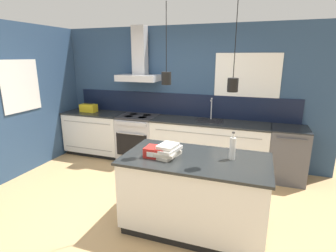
{
  "coord_description": "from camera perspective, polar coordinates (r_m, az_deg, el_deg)",
  "views": [
    {
      "loc": [
        1.48,
        -2.86,
        2.04
      ],
      "look_at": [
        0.25,
        0.64,
        1.05
      ],
      "focal_mm": 28.0,
      "sensor_mm": 36.0,
      "label": 1
    }
  ],
  "objects": [
    {
      "name": "kitchen_island",
      "position": [
        3.25,
        5.81,
        -14.26
      ],
      "size": [
        1.68,
        0.92,
        0.91
      ],
      "color": "black",
      "rests_on": "ground_plane"
    },
    {
      "name": "red_supply_box",
      "position": [
        3.05,
        -2.63,
        -5.65
      ],
      "size": [
        0.25,
        0.2,
        0.11
      ],
      "color": "red",
      "rests_on": "kitchen_island"
    },
    {
      "name": "book_stack",
      "position": [
        3.05,
        0.02,
        -5.38
      ],
      "size": [
        0.27,
        0.37,
        0.15
      ],
      "color": "beige",
      "rests_on": "kitchen_island"
    },
    {
      "name": "wall_left",
      "position": [
        5.34,
        -28.19,
        5.24
      ],
      "size": [
        0.08,
        3.8,
        2.6
      ],
      "color": "navy",
      "rests_on": "ground_plane"
    },
    {
      "name": "counter_run_left",
      "position": [
        5.8,
        -15.32,
        -1.43
      ],
      "size": [
        1.27,
        0.64,
        0.91
      ],
      "color": "black",
      "rests_on": "ground_plane"
    },
    {
      "name": "yellow_toolbox",
      "position": [
        5.76,
        -16.91,
        3.78
      ],
      "size": [
        0.34,
        0.18,
        0.19
      ],
      "color": "gold",
      "rests_on": "counter_run_left"
    },
    {
      "name": "bottle_on_island",
      "position": [
        3.04,
        13.87,
        -4.63
      ],
      "size": [
        0.07,
        0.07,
        0.32
      ],
      "color": "silver",
      "rests_on": "kitchen_island"
    },
    {
      "name": "ground_plane",
      "position": [
        3.81,
        -7.09,
        -17.54
      ],
      "size": [
        16.0,
        16.0,
        0.0
      ],
      "primitive_type": "plane",
      "color": "tan",
      "rests_on": "ground"
    },
    {
      "name": "dishwasher",
      "position": [
        4.85,
        24.52,
        -5.56
      ],
      "size": [
        0.59,
        0.65,
        0.91
      ],
      "color": "#4C4C51",
      "rests_on": "ground_plane"
    },
    {
      "name": "oven_range",
      "position": [
        5.31,
        -6.45,
        -2.56
      ],
      "size": [
        0.74,
        0.66,
        0.91
      ],
      "color": "#B5B5BA",
      "rests_on": "ground_plane"
    },
    {
      "name": "counter_run_sink",
      "position": [
        4.89,
        8.73,
        -4.09
      ],
      "size": [
        2.1,
        0.64,
        1.31
      ],
      "color": "black",
      "rests_on": "ground_plane"
    },
    {
      "name": "wall_back",
      "position": [
        5.14,
        1.97,
        7.26
      ],
      "size": [
        5.6,
        2.23,
        2.6
      ],
      "color": "navy",
      "rests_on": "ground_plane"
    }
  ]
}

